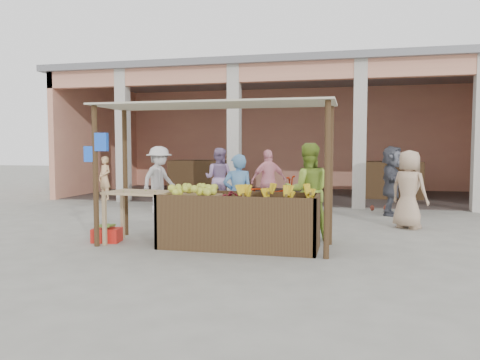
% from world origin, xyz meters
% --- Properties ---
extents(ground, '(60.00, 60.00, 0.00)m').
position_xyz_m(ground, '(0.00, 0.00, 0.00)').
color(ground, slate).
rests_on(ground, ground).
extents(market_building, '(14.40, 6.40, 4.20)m').
position_xyz_m(market_building, '(0.05, 8.93, 2.70)').
color(market_building, tan).
rests_on(market_building, ground).
extents(fruit_stall, '(2.60, 0.95, 0.80)m').
position_xyz_m(fruit_stall, '(0.50, 0.00, 0.40)').
color(fruit_stall, '#49351D').
rests_on(fruit_stall, ground).
extents(stall_awning, '(4.09, 1.35, 2.39)m').
position_xyz_m(stall_awning, '(-0.01, 0.06, 1.98)').
color(stall_awning, '#49351D').
rests_on(stall_awning, ground).
extents(banana_heap, '(1.18, 0.64, 0.21)m').
position_xyz_m(banana_heap, '(1.11, 0.02, 0.91)').
color(banana_heap, gold).
rests_on(banana_heap, fruit_stall).
extents(melon_tray, '(0.82, 0.71, 0.21)m').
position_xyz_m(melon_tray, '(-0.29, 0.00, 0.90)').
color(melon_tray, '#94744C').
rests_on(melon_tray, fruit_stall).
extents(berry_heap, '(0.43, 0.35, 0.14)m').
position_xyz_m(berry_heap, '(0.36, 0.03, 0.87)').
color(berry_heap, maroon).
rests_on(berry_heap, fruit_stall).
extents(side_table, '(1.19, 0.85, 0.90)m').
position_xyz_m(side_table, '(-1.25, -0.03, 0.76)').
color(side_table, tan).
rests_on(side_table, ground).
extents(papaya_pile, '(0.73, 0.42, 0.21)m').
position_xyz_m(papaya_pile, '(-1.25, -0.03, 1.01)').
color(papaya_pile, '#46882C').
rests_on(papaya_pile, side_table).
extents(red_crate, '(0.51, 0.40, 0.24)m').
position_xyz_m(red_crate, '(-1.87, -0.09, 0.12)').
color(red_crate, red).
rests_on(red_crate, ground).
extents(plantain_bundle, '(0.39, 0.27, 0.08)m').
position_xyz_m(plantain_bundle, '(-1.87, -0.09, 0.28)').
color(plantain_bundle, olive).
rests_on(plantain_bundle, red_crate).
extents(produce_sacks, '(0.77, 0.48, 0.58)m').
position_xyz_m(produce_sacks, '(3.02, 5.25, 0.29)').
color(produce_sacks, maroon).
rests_on(produce_sacks, ground).
extents(vendor_blue, '(0.73, 0.63, 1.64)m').
position_xyz_m(vendor_blue, '(0.25, 0.97, 0.82)').
color(vendor_blue, '#588EC9').
rests_on(vendor_blue, ground).
extents(vendor_green, '(0.98, 0.70, 1.83)m').
position_xyz_m(vendor_green, '(1.53, 1.02, 0.92)').
color(vendor_green, '#8EB135').
rests_on(vendor_green, ground).
extents(motorcycle, '(0.92, 2.16, 1.10)m').
position_xyz_m(motorcycle, '(0.51, 2.57, 0.55)').
color(motorcycle, '#992105').
rests_on(motorcycle, ground).
extents(shopper_a, '(0.95, 1.30, 1.82)m').
position_xyz_m(shopper_a, '(-2.41, 3.49, 0.91)').
color(shopper_a, silver).
rests_on(shopper_a, ground).
extents(shopper_b, '(1.14, 0.98, 1.71)m').
position_xyz_m(shopper_b, '(0.25, 4.28, 0.86)').
color(shopper_b, pink).
rests_on(shopper_b, ground).
extents(shopper_c, '(1.02, 0.96, 1.78)m').
position_xyz_m(shopper_c, '(3.45, 2.60, 0.89)').
color(shopper_c, tan).
rests_on(shopper_c, ground).
extents(shopper_d, '(1.00, 1.76, 1.79)m').
position_xyz_m(shopper_d, '(3.27, 4.51, 0.89)').
color(shopper_d, '#464852').
rests_on(shopper_d, ground).
extents(shopper_e, '(0.66, 0.60, 1.44)m').
position_xyz_m(shopper_e, '(-5.23, 5.80, 0.72)').
color(shopper_e, '#F6C285').
rests_on(shopper_e, ground).
extents(shopper_f, '(0.93, 0.59, 1.80)m').
position_xyz_m(shopper_f, '(-1.20, 4.73, 0.90)').
color(shopper_f, '#9679A7').
rests_on(shopper_f, ground).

